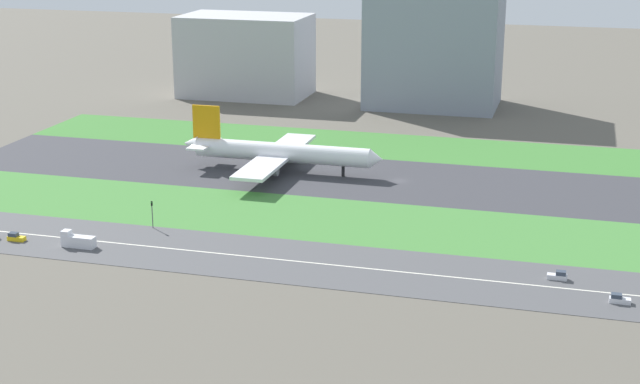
{
  "coord_description": "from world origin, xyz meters",
  "views": [
    {
      "loc": [
        50.33,
        -271.75,
        80.66
      ],
      "look_at": [
        -14.89,
        -36.5,
        6.0
      ],
      "focal_mm": 53.19,
      "sensor_mm": 36.0,
      "label": 1
    }
  ],
  "objects_px": {
    "traffic_light": "(152,212)",
    "terminal_building": "(246,56)",
    "truck_0": "(78,241)",
    "car_4": "(558,276)",
    "airliner": "(277,152)",
    "hangar_building": "(435,44)",
    "fuel_tank_west": "(429,71)",
    "car_3": "(16,237)",
    "car_1": "(619,299)"
  },
  "relations": [
    {
      "from": "truck_0",
      "to": "airliner",
      "type": "bearing_deg",
      "value": -108.4
    },
    {
      "from": "truck_0",
      "to": "traffic_light",
      "type": "xyz_separation_m",
      "value": [
        11.56,
        17.99,
        2.62
      ]
    },
    {
      "from": "car_3",
      "to": "fuel_tank_west",
      "type": "height_order",
      "value": "fuel_tank_west"
    },
    {
      "from": "airliner",
      "to": "car_3",
      "type": "relative_size",
      "value": 14.77
    },
    {
      "from": "truck_0",
      "to": "car_4",
      "type": "height_order",
      "value": "truck_0"
    },
    {
      "from": "airliner",
      "to": "car_3",
      "type": "bearing_deg",
      "value": -118.96
    },
    {
      "from": "car_1",
      "to": "traffic_light",
      "type": "relative_size",
      "value": 0.61
    },
    {
      "from": "car_3",
      "to": "traffic_light",
      "type": "bearing_deg",
      "value": -147.98
    },
    {
      "from": "car_4",
      "to": "fuel_tank_west",
      "type": "bearing_deg",
      "value": 106.2
    },
    {
      "from": "hangar_building",
      "to": "car_1",
      "type": "bearing_deg",
      "value": -70.01
    },
    {
      "from": "car_3",
      "to": "hangar_building",
      "type": "xyz_separation_m",
      "value": [
        74.11,
        192.0,
        24.53
      ]
    },
    {
      "from": "airliner",
      "to": "traffic_light",
      "type": "xyz_separation_m",
      "value": [
        -14.39,
        -60.01,
        -1.94
      ]
    },
    {
      "from": "airliner",
      "to": "car_3",
      "type": "xyz_separation_m",
      "value": [
        -43.17,
        -78.0,
        -5.31
      ]
    },
    {
      "from": "terminal_building",
      "to": "fuel_tank_west",
      "type": "height_order",
      "value": "terminal_building"
    },
    {
      "from": "hangar_building",
      "to": "airliner",
      "type": "bearing_deg",
      "value": -105.19
    },
    {
      "from": "car_3",
      "to": "terminal_building",
      "type": "distance_m",
      "value": 192.86
    },
    {
      "from": "airliner",
      "to": "truck_0",
      "type": "relative_size",
      "value": 7.74
    },
    {
      "from": "terminal_building",
      "to": "fuel_tank_west",
      "type": "xyz_separation_m",
      "value": [
        73.13,
        45.0,
        -10.88
      ]
    },
    {
      "from": "traffic_light",
      "to": "fuel_tank_west",
      "type": "bearing_deg",
      "value": 80.55
    },
    {
      "from": "fuel_tank_west",
      "to": "terminal_building",
      "type": "bearing_deg",
      "value": -148.4
    },
    {
      "from": "truck_0",
      "to": "car_3",
      "type": "xyz_separation_m",
      "value": [
        -17.22,
        0.0,
        -0.75
      ]
    },
    {
      "from": "traffic_light",
      "to": "terminal_building",
      "type": "height_order",
      "value": "terminal_building"
    },
    {
      "from": "car_4",
      "to": "terminal_building",
      "type": "distance_m",
      "value": 229.64
    },
    {
      "from": "traffic_light",
      "to": "terminal_building",
      "type": "xyz_separation_m",
      "value": [
        -36.7,
        174.01,
        13.03
      ]
    },
    {
      "from": "hangar_building",
      "to": "truck_0",
      "type": "bearing_deg",
      "value": -106.51
    },
    {
      "from": "car_3",
      "to": "airliner",
      "type": "bearing_deg",
      "value": -118.96
    },
    {
      "from": "airliner",
      "to": "hangar_building",
      "type": "xyz_separation_m",
      "value": [
        30.94,
        114.0,
        19.22
      ]
    },
    {
      "from": "terminal_building",
      "to": "traffic_light",
      "type": "bearing_deg",
      "value": -78.09
    },
    {
      "from": "car_4",
      "to": "traffic_light",
      "type": "distance_m",
      "value": 102.74
    },
    {
      "from": "traffic_light",
      "to": "fuel_tank_west",
      "type": "height_order",
      "value": "fuel_tank_west"
    },
    {
      "from": "traffic_light",
      "to": "hangar_building",
      "type": "bearing_deg",
      "value": 75.4
    },
    {
      "from": "airliner",
      "to": "terminal_building",
      "type": "relative_size",
      "value": 1.21
    },
    {
      "from": "truck_0",
      "to": "car_1",
      "type": "bearing_deg",
      "value": -180.0
    },
    {
      "from": "airliner",
      "to": "car_4",
      "type": "bearing_deg",
      "value": -37.7
    },
    {
      "from": "car_3",
      "to": "car_1",
      "type": "bearing_deg",
      "value": -180.0
    },
    {
      "from": "car_1",
      "to": "truck_0",
      "type": "relative_size",
      "value": 0.52
    },
    {
      "from": "car_4",
      "to": "hangar_building",
      "type": "bearing_deg",
      "value": 107.4
    },
    {
      "from": "traffic_light",
      "to": "car_1",
      "type": "bearing_deg",
      "value": -8.88
    },
    {
      "from": "traffic_light",
      "to": "hangar_building",
      "type": "distance_m",
      "value": 181.05
    },
    {
      "from": "car_1",
      "to": "fuel_tank_west",
      "type": "xyz_separation_m",
      "value": [
        -78.76,
        237.0,
        5.52
      ]
    },
    {
      "from": "car_1",
      "to": "truck_0",
      "type": "xyz_separation_m",
      "value": [
        -126.75,
        -0.0,
        0.75
      ]
    },
    {
      "from": "hangar_building",
      "to": "traffic_light",
      "type": "bearing_deg",
      "value": -104.6
    },
    {
      "from": "hangar_building",
      "to": "fuel_tank_west",
      "type": "xyz_separation_m",
      "value": [
        -8.9,
        45.0,
        -19.01
      ]
    },
    {
      "from": "car_1",
      "to": "car_3",
      "type": "height_order",
      "value": "same"
    },
    {
      "from": "truck_0",
      "to": "car_4",
      "type": "relative_size",
      "value": 1.91
    },
    {
      "from": "car_3",
      "to": "traffic_light",
      "type": "height_order",
      "value": "traffic_light"
    },
    {
      "from": "traffic_light",
      "to": "terminal_building",
      "type": "distance_m",
      "value": 178.31
    },
    {
      "from": "car_1",
      "to": "hangar_building",
      "type": "bearing_deg",
      "value": -70.01
    },
    {
      "from": "truck_0",
      "to": "hangar_building",
      "type": "height_order",
      "value": "hangar_building"
    },
    {
      "from": "car_3",
      "to": "fuel_tank_west",
      "type": "relative_size",
      "value": 0.2
    }
  ]
}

